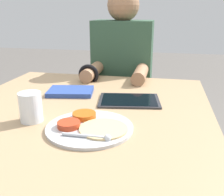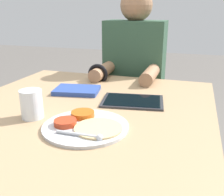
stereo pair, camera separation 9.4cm
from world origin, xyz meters
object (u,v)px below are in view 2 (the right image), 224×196
object	(u,v)px
thali_tray	(85,125)
red_notebook	(77,91)
drinking_glass	(32,104)
tablet_device	(133,101)
person_diner	(134,93)

from	to	relation	value
thali_tray	red_notebook	bearing A→B (deg)	118.89
thali_tray	red_notebook	xyz separation A→B (m)	(-0.19, 0.34, -0.00)
red_notebook	drinking_glass	size ratio (longest dim) A/B	2.16
thali_tray	drinking_glass	world-z (taller)	drinking_glass
red_notebook	drinking_glass	bearing A→B (deg)	-94.19
thali_tray	tablet_device	bearing A→B (deg)	72.86
red_notebook	person_diner	distance (m)	0.55
person_diner	tablet_device	bearing A→B (deg)	-77.57
person_diner	drinking_glass	distance (m)	0.87
red_notebook	tablet_device	distance (m)	0.28
thali_tray	drinking_glass	xyz separation A→B (m)	(-0.21, 0.02, 0.04)
thali_tray	person_diner	size ratio (longest dim) A/B	0.23
red_notebook	drinking_glass	world-z (taller)	drinking_glass
red_notebook	person_diner	bearing A→B (deg)	73.55
person_diner	drinking_glass	bearing A→B (deg)	-101.87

